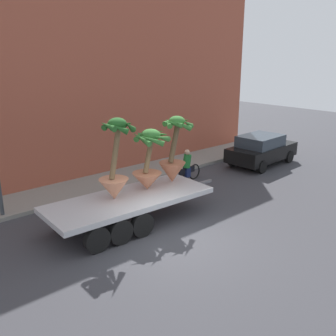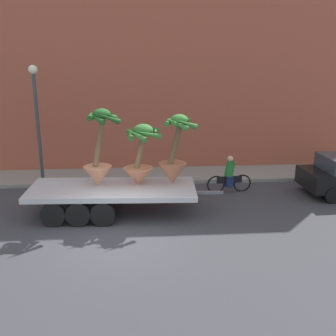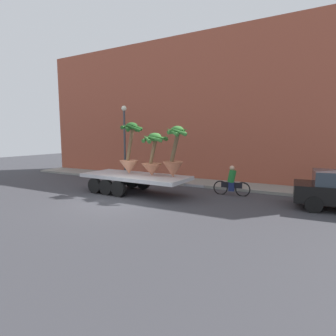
% 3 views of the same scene
% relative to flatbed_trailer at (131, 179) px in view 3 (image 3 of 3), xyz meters
% --- Properties ---
extents(ground_plane, '(60.00, 60.00, 0.00)m').
position_rel_flatbed_trailer_xyz_m(ground_plane, '(0.58, -1.99, -0.76)').
color(ground_plane, '#38383D').
extents(sidewalk, '(24.00, 2.20, 0.15)m').
position_rel_flatbed_trailer_xyz_m(sidewalk, '(0.58, 4.11, -0.68)').
color(sidewalk, gray).
rests_on(sidewalk, ground).
extents(building_facade, '(24.00, 1.20, 9.54)m').
position_rel_flatbed_trailer_xyz_m(building_facade, '(0.58, 5.81, 4.01)').
color(building_facade, '#9E4C38').
rests_on(building_facade, ground).
extents(flatbed_trailer, '(6.77, 2.49, 0.98)m').
position_rel_flatbed_trailer_xyz_m(flatbed_trailer, '(0.00, 0.00, 0.00)').
color(flatbed_trailer, '#B7BABF').
rests_on(flatbed_trailer, ground).
extents(potted_palm_rear, '(1.37, 1.19, 2.70)m').
position_rel_flatbed_trailer_xyz_m(potted_palm_rear, '(-0.15, 0.15, 1.25)').
color(potted_palm_rear, tan).
rests_on(potted_palm_rear, flatbed_trailer).
extents(potted_palm_middle, '(1.45, 1.45, 2.15)m').
position_rel_flatbed_trailer_xyz_m(potted_palm_middle, '(1.25, 0.18, 1.15)').
color(potted_palm_middle, '#C17251').
rests_on(potted_palm_middle, flatbed_trailer).
extents(potted_palm_front, '(1.34, 1.22, 2.47)m').
position_rel_flatbed_trailer_xyz_m(potted_palm_front, '(2.44, 0.19, 1.18)').
color(potted_palm_front, '#B26647').
rests_on(potted_palm_front, flatbed_trailer).
extents(cyclist, '(1.84, 0.38, 1.54)m').
position_rel_flatbed_trailer_xyz_m(cyclist, '(4.81, 1.91, -0.09)').
color(cyclist, black).
rests_on(cyclist, ground).
extents(street_lamp, '(0.36, 0.36, 4.83)m').
position_rel_flatbed_trailer_xyz_m(street_lamp, '(-2.89, 3.31, 2.47)').
color(street_lamp, '#383D42').
rests_on(street_lamp, sidewalk).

